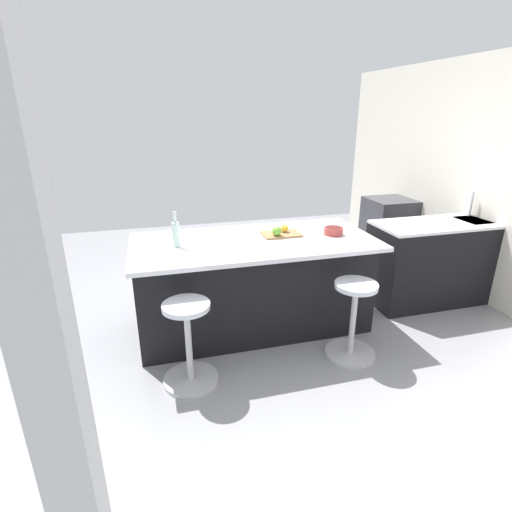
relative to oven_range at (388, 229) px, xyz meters
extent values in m
plane|color=gray|center=(2.47, 1.35, -0.44)|extent=(7.79, 7.79, 0.00)
cube|color=silver|center=(-0.35, 1.35, 0.87)|extent=(0.12, 6.00, 2.61)
cube|color=black|center=(0.00, 1.31, 0.00)|extent=(1.93, 0.60, 0.88)
cube|color=silver|center=(0.00, 1.31, 0.45)|extent=(1.93, 0.60, 0.03)
cube|color=#38383D|center=(-0.24, 1.31, 0.41)|extent=(0.44, 0.36, 0.12)
cylinder|color=#B7B7BC|center=(-0.24, 1.16, 0.61)|extent=(0.02, 0.02, 0.28)
cube|color=#38383D|center=(0.00, 0.00, 0.00)|extent=(0.60, 0.60, 0.88)
cube|color=black|center=(0.00, 0.30, -0.04)|extent=(0.44, 0.01, 0.32)
cube|color=black|center=(2.35, 1.37, 0.00)|extent=(2.16, 0.84, 0.88)
cube|color=silver|center=(2.35, 1.42, 0.46)|extent=(2.22, 1.04, 0.04)
cylinder|color=#B7B7BC|center=(1.65, 2.07, -0.42)|extent=(0.44, 0.44, 0.03)
cylinder|color=#B7B7BC|center=(1.65, 2.07, -0.10)|extent=(0.05, 0.05, 0.63)
cylinder|color=silver|center=(1.65, 2.07, 0.23)|extent=(0.36, 0.36, 0.04)
cylinder|color=#B7B7BC|center=(3.05, 2.07, -0.42)|extent=(0.44, 0.44, 0.03)
cylinder|color=#B7B7BC|center=(3.05, 2.07, -0.10)|extent=(0.05, 0.05, 0.63)
cylinder|color=silver|center=(3.05, 2.07, 0.23)|extent=(0.36, 0.36, 0.04)
cube|color=olive|center=(2.07, 1.34, 0.49)|extent=(0.36, 0.24, 0.02)
sphere|color=#609E2D|center=(2.14, 1.41, 0.55)|extent=(0.09, 0.09, 0.09)
sphere|color=gold|center=(2.03, 1.31, 0.54)|extent=(0.08, 0.08, 0.08)
cylinder|color=silver|center=(3.06, 1.43, 0.59)|extent=(0.06, 0.06, 0.22)
cylinder|color=silver|center=(3.06, 1.43, 0.74)|extent=(0.03, 0.03, 0.08)
cylinder|color=#B7B7BC|center=(3.06, 1.43, 0.79)|extent=(0.03, 0.03, 0.02)
cylinder|color=#993833|center=(1.58, 1.45, 0.52)|extent=(0.18, 0.18, 0.07)
cylinder|color=#4C1C19|center=(1.58, 1.45, 0.53)|extent=(0.15, 0.15, 0.04)
camera|label=1|loc=(3.23, 4.71, 1.59)|focal=27.47mm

